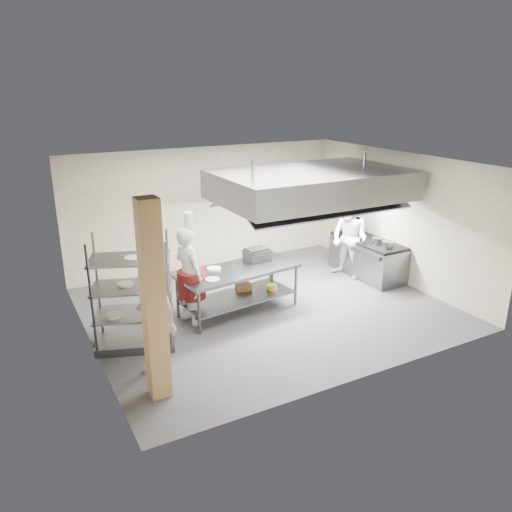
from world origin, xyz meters
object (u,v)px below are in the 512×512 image
pass_rack (132,293)px  chef_head (189,276)px  stockpot (377,241)px  chef_line (349,239)px  island (238,290)px  griddle (257,255)px  chef_plating (155,320)px  cooking_range (367,259)px

pass_rack → chef_head: (1.19, 0.42, -0.04)m
pass_rack → stockpot: size_ratio=8.93×
chef_line → stockpot: size_ratio=8.55×
chef_head → chef_line: size_ratio=1.00×
island → chef_head: (-1.05, -0.00, 0.51)m
chef_line → pass_rack: bearing=-95.2°
pass_rack → griddle: bearing=33.9°
stockpot → chef_line: bearing=131.4°
chef_head → chef_plating: chef_head is taller
griddle → chef_line: bearing=-0.8°
chef_line → griddle: (-2.58, -0.18, 0.06)m
cooking_range → stockpot: (-0.06, -0.36, 0.56)m
stockpot → island: bearing=179.7°
cooking_range → chef_plating: (-5.80, -1.79, 0.50)m
pass_rack → chef_line: (5.40, 0.88, -0.04)m
chef_head → cooking_range: bearing=-99.6°
island → pass_rack: bearing=-176.5°
pass_rack → chef_line: size_ratio=1.04×
griddle → stockpot: size_ratio=2.16×
pass_rack → chef_plating: pass_rack is taller
cooking_range → chef_head: chef_head is taller
griddle → stockpot: bearing=-10.5°
island → stockpot: 3.62m
griddle → stockpot: griddle is taller
island → chef_head: 1.17m
chef_head → island: bearing=-103.6°
island → cooking_range: island is taller
chef_line → chef_plating: (-5.32, -1.91, -0.04)m
chef_head → griddle: chef_head is taller
stockpot → chef_head: bearing=179.8°
chef_plating → chef_line: bearing=97.0°
pass_rack → stockpot: pass_rack is taller
chef_line → stockpot: bearing=26.9°
island → griddle: size_ratio=5.06×
chef_plating → stockpot: (5.75, 1.43, 0.05)m
cooking_range → griddle: bearing=-178.9°
chef_line → chef_plating: size_ratio=1.04×
chef_plating → pass_rack: bearing=171.6°
cooking_range → griddle: (-3.06, -0.06, 0.61)m
cooking_range → stockpot: 0.67m
chef_line → griddle: 2.59m
chef_line → griddle: chef_line is taller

